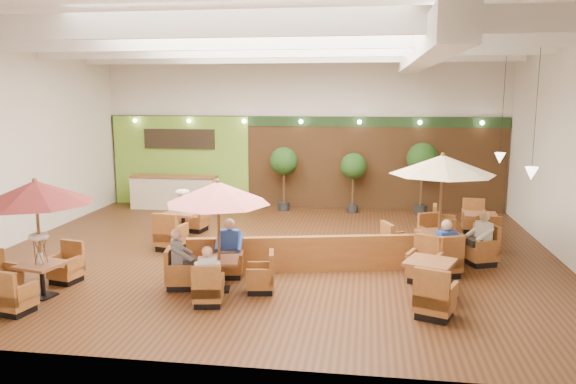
% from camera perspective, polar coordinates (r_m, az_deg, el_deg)
% --- Properties ---
extents(room, '(14.04, 14.00, 5.52)m').
position_cam_1_polar(room, '(14.91, 0.20, 8.56)').
color(room, '#381E0F').
rests_on(room, ground).
extents(service_counter, '(3.00, 0.75, 1.18)m').
position_cam_1_polar(service_counter, '(20.11, -11.46, -0.01)').
color(service_counter, beige).
rests_on(service_counter, ground).
extents(booth_divider, '(5.82, 1.43, 0.82)m').
position_cam_1_polar(booth_divider, '(12.81, 3.09, -6.28)').
color(booth_divider, brown).
rests_on(booth_divider, ground).
extents(table_0, '(2.32, 2.42, 2.40)m').
position_cam_1_polar(table_0, '(11.95, -24.35, -1.89)').
color(table_0, brown).
rests_on(table_0, ground).
extents(table_1, '(2.32, 2.32, 2.32)m').
position_cam_1_polar(table_1, '(11.37, -7.08, -2.24)').
color(table_1, brown).
rests_on(table_1, ground).
extents(table_2, '(2.76, 2.76, 2.65)m').
position_cam_1_polar(table_2, '(13.57, 15.30, 0.33)').
color(table_2, brown).
rests_on(table_2, ground).
extents(table_3, '(1.05, 2.79, 1.58)m').
position_cam_1_polar(table_3, '(15.72, -10.59, -3.05)').
color(table_3, brown).
rests_on(table_3, ground).
extents(table_4, '(1.14, 2.78, 0.98)m').
position_cam_1_polar(table_4, '(11.50, 14.16, -8.69)').
color(table_4, brown).
rests_on(table_4, ground).
extents(table_5, '(1.78, 2.61, 0.96)m').
position_cam_1_polar(table_5, '(16.24, 17.92, -3.47)').
color(table_5, brown).
rests_on(table_5, ground).
extents(topiary_0, '(0.95, 0.95, 2.20)m').
position_cam_1_polar(topiary_0, '(19.21, -0.43, 2.90)').
color(topiary_0, black).
rests_on(topiary_0, ground).
extents(topiary_1, '(0.88, 0.88, 2.03)m').
position_cam_1_polar(topiary_1, '(19.01, 6.65, 2.40)').
color(topiary_1, black).
rests_on(topiary_1, ground).
extents(topiary_2, '(1.03, 1.03, 2.40)m').
position_cam_1_polar(topiary_2, '(19.06, 13.49, 3.04)').
color(topiary_2, black).
rests_on(topiary_2, ground).
extents(diner_0, '(0.39, 0.34, 0.72)m').
position_cam_1_polar(diner_0, '(10.80, -8.16, -7.71)').
color(diner_0, silver).
rests_on(diner_0, ground).
extents(diner_1, '(0.43, 0.35, 0.85)m').
position_cam_1_polar(diner_1, '(12.35, -5.97, -5.17)').
color(diner_1, '#2444A0').
rests_on(diner_1, ground).
extents(diner_2, '(0.41, 0.44, 0.81)m').
position_cam_1_polar(diner_2, '(11.82, -10.97, -6.07)').
color(diner_2, slate).
rests_on(diner_2, ground).
extents(diner_3, '(0.46, 0.44, 0.83)m').
position_cam_1_polar(diner_3, '(12.84, 15.61, -4.94)').
color(diner_3, '#2444A0').
rests_on(diner_3, ground).
extents(diner_4, '(0.42, 0.45, 0.82)m').
position_cam_1_polar(diner_4, '(13.93, 19.08, -3.99)').
color(diner_4, silver).
rests_on(diner_4, ground).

